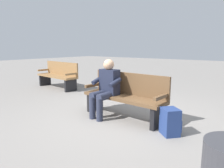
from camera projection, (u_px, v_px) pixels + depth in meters
ground_plane at (123, 117)px, 4.24m from camera, size 40.00×40.00×0.00m
bench_near at (125, 95)px, 4.21m from camera, size 1.83×0.60×0.90m
person_seated at (106, 87)px, 4.22m from camera, size 0.59×0.59×1.18m
backpack at (170, 122)px, 3.38m from camera, size 0.38×0.38×0.44m
bench_far at (58, 75)px, 7.24m from camera, size 1.84×0.65×0.90m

